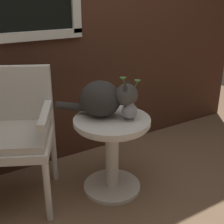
% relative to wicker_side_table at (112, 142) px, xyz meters
% --- Properties ---
extents(ground_plane, '(6.00, 6.00, 0.00)m').
position_rel_wicker_side_table_xyz_m(ground_plane, '(-0.06, -0.06, -0.40)').
color(ground_plane, '#7F6047').
extents(back_wall, '(4.00, 0.07, 2.60)m').
position_rel_wicker_side_table_xyz_m(back_wall, '(-0.07, 0.65, 0.91)').
color(back_wall, '#47281C').
rests_on(back_wall, ground_plane).
extents(wicker_side_table, '(0.56, 0.56, 0.59)m').
position_rel_wicker_side_table_xyz_m(wicker_side_table, '(0.00, 0.00, 0.00)').
color(wicker_side_table, silver).
rests_on(wicker_side_table, ground_plane).
extents(wicker_chair, '(0.72, 0.71, 0.95)m').
position_rel_wicker_side_table_xyz_m(wicker_chair, '(-0.63, 0.31, 0.15)').
color(wicker_chair, silver).
rests_on(wicker_chair, ground_plane).
extents(cat, '(0.47, 0.47, 0.28)m').
position_rel_wicker_side_table_xyz_m(cat, '(-0.03, 0.07, 0.33)').
color(cat, '#33302D').
rests_on(cat, wicker_side_table).
extents(pewter_vase_with_ivy, '(0.12, 0.12, 0.31)m').
position_rel_wicker_side_table_xyz_m(pewter_vase_with_ivy, '(0.09, -0.08, 0.28)').
color(pewter_vase_with_ivy, '#99999E').
rests_on(pewter_vase_with_ivy, wicker_side_table).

